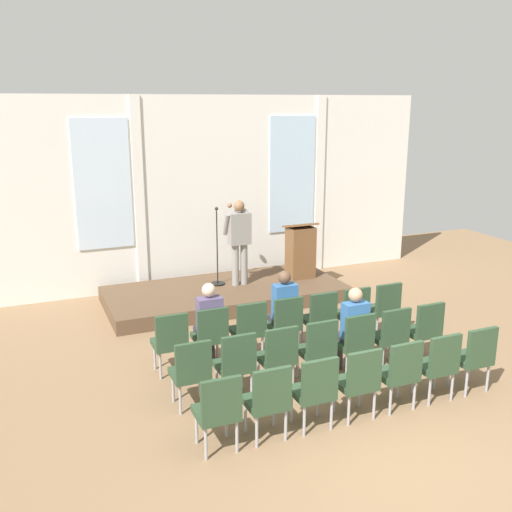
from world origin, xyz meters
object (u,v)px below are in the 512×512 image
Objects in this scene: chair_r1_c0 at (191,369)px; chair_r1_c6 at (424,328)px; chair_r1_c2 at (278,354)px; chair_r2_c6 at (475,355)px; speaker at (239,236)px; audience_r0_c1 at (209,320)px; chair_r1_c4 at (355,340)px; chair_r0_c4 at (320,316)px; chair_r2_c5 at (438,362)px; chair_r1_c1 at (236,361)px; audience_r1_c4 at (353,326)px; chair_r1_c3 at (318,347)px; chair_r0_c0 at (170,339)px; chair_r2_c1 at (268,398)px; chair_r2_c4 at (400,370)px; chair_r0_c2 at (249,327)px; chair_r0_c1 at (211,333)px; chair_r1_c5 at (391,334)px; audience_r0_c3 at (283,307)px; chair_r0_c6 at (384,306)px; chair_r0_c5 at (353,311)px; mic_stand at (218,268)px; chair_r0_c3 at (285,321)px; lectern at (300,251)px; chair_r2_c3 at (359,379)px; chair_r2_c0 at (218,408)px; chair_r2_c2 at (315,388)px.

chair_r1_c0 is 3.59m from chair_r1_c6.
chair_r1_c2 is 1.00× the size of chair_r2_c6.
audience_r0_c1 is (-1.52, -2.69, -0.53)m from speaker.
chair_r1_c6 is (3.59, 0.00, 0.00)m from chair_r1_c0.
chair_r1_c4 is (1.20, 0.00, 0.00)m from chair_r1_c2.
chair_r0_c4 is 2.14m from chair_r2_c5.
chair_r1_c1 is 0.73× the size of audience_r1_c4.
speaker is at bearing 85.15° from chair_r1_c3.
audience_r1_c4 is at bearing -21.55° from chair_r0_c0.
chair_r2_c1 is 1.00× the size of chair_r2_c4.
audience_r0_c1 is at bearing 172.03° from chair_r0_c2.
chair_r0_c0 is 3.15m from chair_r2_c4.
chair_r0_c1 and chair_r1_c4 have the same top height.
chair_r1_c5 is (1.79, -1.03, 0.00)m from chair_r0_c2.
chair_r0_c1 is 1.22m from audience_r0_c3.
chair_r1_c1 is at bearing -120.20° from chair_r0_c2.
audience_r0_c1 reaches higher than chair_r0_c4.
audience_r0_c3 is 2.80m from chair_r2_c6.
speaker is 3.96m from chair_r1_c5.
audience_r0_c3 is 1.41× the size of chair_r2_c5.
chair_r2_c1 is at bearing -145.50° from chair_r0_c6.
chair_r1_c6 is at bearing 0.00° from chair_r1_c0.
mic_stand is at bearing 113.41° from chair_r0_c5.
audience_r1_c4 is (0.60, -0.94, 0.18)m from chair_r0_c3.
lectern is 1.23× the size of chair_r2_c6.
chair_r0_c2 is (-0.52, -2.94, -0.07)m from mic_stand.
chair_r1_c4 is at bearing -85.85° from speaker.
chair_r1_c6 is at bearing -64.75° from mic_stand.
chair_r1_c3 is 1.00× the size of chair_r2_c3.
chair_r0_c0 and chair_r0_c6 have the same top height.
lectern is 3.57m from chair_r0_c2.
lectern is at bearing 54.33° from chair_r2_c0.
chair_r0_c1 is at bearing 145.50° from chair_r2_c6.
audience_r0_c3 is 1.13m from chair_r1_c3.
chair_r1_c2 is at bearing -90.00° from chair_r0_c2.
mic_stand is 1.65× the size of chair_r0_c2.
audience_r1_c4 is 1.37× the size of chair_r2_c6.
chair_r0_c1 and chair_r1_c1 have the same top height.
chair_r1_c3 is at bearing 0.00° from chair_r1_c1.
chair_r1_c0 is at bearing -90.00° from chair_r0_c0.
audience_r0_c1 is 2.23m from chair_r2_c2.
chair_r1_c5 is (-0.46, -3.78, -0.29)m from lectern.
chair_r0_c1 and chair_r1_c6 have the same top height.
chair_r1_c4 is at bearing 0.00° from chair_r1_c2.
chair_r2_c0 is at bearing -131.12° from chair_r0_c3.
chair_r0_c0 is 0.63m from audience_r0_c1.
chair_r1_c4 is (2.39, -1.03, 0.00)m from chair_r0_c0.
chair_r0_c4 is at bearing 180.00° from chair_r0_c5.
chair_r2_c4 is at bearing -90.00° from chair_r1_c4.
chair_r2_c1 is (-1.20, -2.14, -0.20)m from audience_r0_c3.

